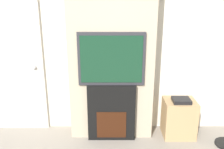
{
  "coord_description": "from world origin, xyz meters",
  "views": [
    {
      "loc": [
        0.01,
        -1.41,
        1.95
      ],
      "look_at": [
        0.0,
        1.68,
        0.94
      ],
      "focal_mm": 40.0,
      "sensor_mm": 36.0,
      "label": 1
    }
  ],
  "objects": [
    {
      "name": "television",
      "position": [
        0.0,
        1.68,
        1.15
      ],
      "size": [
        0.86,
        0.07,
        0.69
      ],
      "color": "#2D2D33",
      "rests_on": "fireplace"
    },
    {
      "name": "fireplace",
      "position": [
        0.0,
        1.68,
        0.4
      ],
      "size": [
        0.64,
        0.15,
        0.8
      ],
      "color": "black",
      "rests_on": "ground_plane"
    },
    {
      "name": "media_stand",
      "position": [
        0.96,
        1.76,
        0.27
      ],
      "size": [
        0.44,
        0.38,
        0.58
      ],
      "color": "tan",
      "rests_on": "ground_plane"
    },
    {
      "name": "entry_door",
      "position": [
        -1.36,
        1.97,
        1.01
      ],
      "size": [
        0.81,
        0.09,
        2.01
      ],
      "color": "silver",
      "rests_on": "ground_plane"
    },
    {
      "name": "chimney_breast",
      "position": [
        0.0,
        1.84,
        1.35
      ],
      "size": [
        1.13,
        0.32,
        2.7
      ],
      "color": "tan",
      "rests_on": "ground_plane"
    },
    {
      "name": "wall_back",
      "position": [
        0.0,
        2.03,
        1.35
      ],
      "size": [
        6.0,
        0.06,
        2.7
      ],
      "color": "silver",
      "rests_on": "ground_plane"
    }
  ]
}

